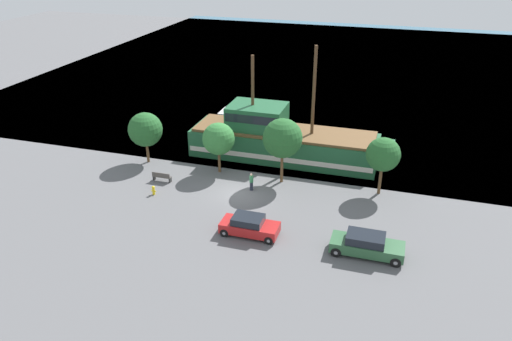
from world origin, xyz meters
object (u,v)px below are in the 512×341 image
Objects in this scene: pirate_ship at (281,139)px; pedestrian_walking_near at (251,182)px; bench_promenade_east at (162,177)px; moored_boat_dockside at (243,115)px; parked_car_curb_front at (249,226)px; fire_hydrant at (154,190)px; parked_car_curb_mid at (367,245)px.

pirate_ship reaches higher than pedestrian_walking_near.
pirate_ship is 11.42× the size of bench_promenade_east.
pirate_ship is at bearing 43.23° from bench_promenade_east.
parked_car_curb_front is at bearing -70.53° from moored_boat_dockside.
moored_boat_dockside is (-6.61, 8.66, -1.17)m from pirate_ship.
bench_promenade_east is (-1.82, -16.58, -0.16)m from moored_boat_dockside.
fire_hydrant is at bearing -127.98° from pirate_ship.
moored_boat_dockside is 23.55m from parked_car_curb_front.
fire_hydrant is (-17.36, 3.36, -0.35)m from parked_car_curb_mid.
parked_car_curb_mid reaches higher than fire_hydrant.
parked_car_curb_mid is at bearing -32.72° from pedestrian_walking_near.
pedestrian_walking_near is (5.99, -15.83, 0.16)m from moored_boat_dockside.
pedestrian_walking_near is at bearing -69.29° from moored_boat_dockside.
pirate_ship reaches higher than fire_hydrant.
parked_car_curb_front is 2.69× the size of pedestrian_walking_near.
pirate_ship is 13.65m from parked_car_curb_front.
fire_hydrant is (-7.99, -10.23, -1.36)m from pirate_ship.
pirate_ship is at bearing -52.64° from moored_boat_dockside.
moored_boat_dockside is at bearing 125.68° from parked_car_curb_mid.
parked_car_curb_front is 6.64m from pedestrian_walking_near.
pedestrian_walking_near is (-9.99, 6.42, -0.00)m from parked_car_curb_mid.
bench_promenade_east is (-9.67, 5.63, -0.28)m from parked_car_curb_front.
moored_boat_dockside is 16.68m from bench_promenade_east.
parked_car_curb_front is (1.24, -13.55, -1.06)m from pirate_ship.
bench_promenade_east is at bearing 162.31° from parked_car_curb_mid.
bench_promenade_east is at bearing 149.79° from parked_car_curb_front.
parked_car_curb_mid is at bearing -54.32° from moored_boat_dockside.
parked_car_curb_front is 5.36× the size of fire_hydrant.
fire_hydrant is at bearing -94.18° from moored_boat_dockside.
parked_car_curb_front is 11.19m from bench_promenade_east.
parked_car_curb_mid is 18.68m from bench_promenade_east.
pirate_ship is 7.27m from pedestrian_walking_near.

